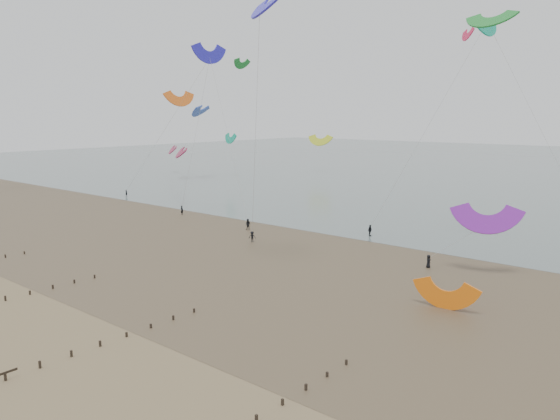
% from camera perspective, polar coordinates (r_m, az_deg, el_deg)
% --- Properties ---
extents(ground, '(500.00, 500.00, 0.00)m').
position_cam_1_polar(ground, '(52.85, -22.01, -12.45)').
color(ground, brown).
rests_on(ground, ground).
extents(sea_and_shore, '(500.00, 665.00, 0.03)m').
position_cam_1_polar(sea_and_shore, '(76.69, -0.31, -4.77)').
color(sea_and_shore, '#475654').
rests_on(sea_and_shore, ground).
extents(kitesurfer_lead, '(0.68, 0.47, 1.80)m').
position_cam_1_polar(kitesurfer_lead, '(109.17, -10.21, -0.01)').
color(kitesurfer_lead, black).
rests_on(kitesurfer_lead, ground).
extents(kitesurfers, '(151.58, 23.30, 1.89)m').
position_cam_1_polar(kitesurfers, '(81.37, 13.63, -3.56)').
color(kitesurfers, black).
rests_on(kitesurfers, ground).
extents(grounded_kite, '(6.11, 4.93, 3.19)m').
position_cam_1_polar(grounded_kite, '(58.79, 16.83, -9.85)').
color(grounded_kite, orange).
rests_on(grounded_kite, ground).
extents(kites_airborne, '(230.75, 130.84, 43.08)m').
position_cam_1_polar(kites_airborne, '(124.18, 11.22, 10.24)').
color(kites_airborne, '#E045A4').
rests_on(kites_airborne, ground).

